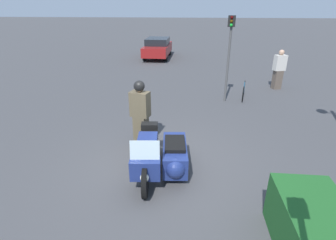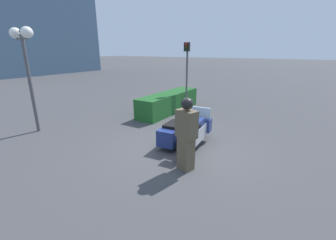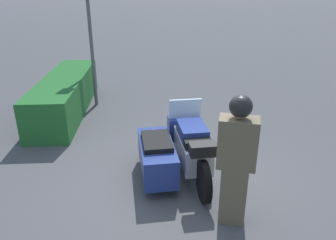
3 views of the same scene
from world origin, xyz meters
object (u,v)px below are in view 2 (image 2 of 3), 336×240
officer_rider (186,133)px  traffic_light_near (187,67)px  police_motorcycle (185,131)px  twin_lamp_post (24,50)px  hedge_bush_curbside (169,102)px

officer_rider → traffic_light_near: size_ratio=0.57×
police_motorcycle → officer_rider: 1.61m
twin_lamp_post → traffic_light_near: twin_lamp_post is taller
officer_rider → hedge_bush_curbside: 5.66m
police_motorcycle → officer_rider: bearing=-156.9°
officer_rider → traffic_light_near: 5.76m
officer_rider → hedge_bush_curbside: officer_rider is taller
hedge_bush_curbside → traffic_light_near: (0.43, -0.70, 1.69)m
hedge_bush_curbside → traffic_light_near: traffic_light_near is taller
police_motorcycle → officer_rider: size_ratio=1.29×
traffic_light_near → twin_lamp_post: bearing=-32.2°
police_motorcycle → officer_rider: (-1.35, -0.72, 0.51)m
police_motorcycle → twin_lamp_post: 6.11m
officer_rider → twin_lamp_post: bearing=-69.8°
hedge_bush_curbside → traffic_light_near: size_ratio=1.28×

